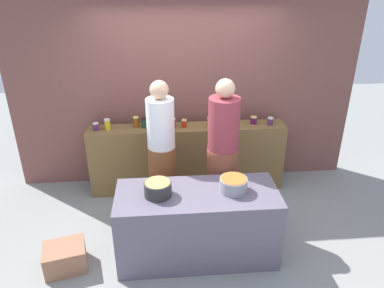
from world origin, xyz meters
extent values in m
plane|color=gray|center=(0.00, 0.00, 0.00)|extent=(12.00, 12.00, 0.00)
cube|color=brown|center=(0.00, 1.45, 1.50)|extent=(4.80, 0.12, 3.00)
cube|color=brown|center=(0.00, 1.10, 0.48)|extent=(2.70, 0.36, 0.95)
cube|color=#5D5666|center=(0.00, -0.30, 0.40)|extent=(1.70, 0.70, 0.80)
cylinder|color=#59225C|center=(-1.21, 1.09, 1.00)|extent=(0.07, 0.07, 0.09)
cylinder|color=silver|center=(-1.21, 1.09, 1.05)|extent=(0.08, 0.08, 0.01)
cylinder|color=gold|center=(-1.06, 1.10, 1.02)|extent=(0.08, 0.08, 0.13)
cylinder|color=silver|center=(-1.06, 1.10, 1.09)|extent=(0.08, 0.08, 0.01)
cylinder|color=#8C4911|center=(-0.69, 1.15, 1.02)|extent=(0.08, 0.08, 0.13)
cylinder|color=#D6C666|center=(-0.69, 1.15, 1.09)|extent=(0.08, 0.08, 0.01)
cylinder|color=#1F4431|center=(-0.58, 1.12, 1.01)|extent=(0.08, 0.08, 0.12)
cylinder|color=black|center=(-0.58, 1.12, 1.08)|extent=(0.08, 0.08, 0.01)
cylinder|color=olive|center=(-0.38, 1.06, 1.00)|extent=(0.07, 0.07, 0.10)
cylinder|color=#D6C666|center=(-0.38, 1.06, 1.06)|extent=(0.08, 0.08, 0.01)
cylinder|color=#A52015|center=(-0.20, 1.08, 1.01)|extent=(0.08, 0.08, 0.12)
cylinder|color=#D6C666|center=(-0.20, 1.08, 1.08)|extent=(0.09, 0.09, 0.01)
cylinder|color=red|center=(-0.04, 1.08, 1.00)|extent=(0.07, 0.07, 0.09)
cylinder|color=#D6C666|center=(-0.04, 1.08, 1.06)|extent=(0.07, 0.07, 0.02)
cylinder|color=gold|center=(0.30, 1.03, 1.02)|extent=(0.07, 0.07, 0.13)
cylinder|color=#D6C666|center=(0.30, 1.03, 1.09)|extent=(0.07, 0.07, 0.01)
cylinder|color=#2C4A30|center=(0.50, 1.13, 1.02)|extent=(0.08, 0.08, 0.13)
cylinder|color=silver|center=(0.50, 1.13, 1.09)|extent=(0.08, 0.08, 0.01)
cylinder|color=#B02C19|center=(0.62, 1.12, 1.00)|extent=(0.08, 0.08, 0.09)
cylinder|color=black|center=(0.62, 1.12, 1.05)|extent=(0.09, 0.09, 0.02)
cylinder|color=#571350|center=(0.92, 1.13, 1.00)|extent=(0.09, 0.09, 0.09)
cylinder|color=#D6C666|center=(0.92, 1.13, 1.05)|extent=(0.09, 0.09, 0.01)
cylinder|color=#522C52|center=(1.14, 1.07, 1.00)|extent=(0.08, 0.08, 0.09)
cylinder|color=silver|center=(1.14, 1.07, 1.05)|extent=(0.08, 0.08, 0.01)
cylinder|color=#2D2D2D|center=(-0.40, -0.31, 0.88)|extent=(0.28, 0.28, 0.15)
cylinder|color=#AD8F4D|center=(-0.40, -0.31, 0.96)|extent=(0.26, 0.26, 0.00)
cylinder|color=gray|center=(0.37, -0.29, 0.87)|extent=(0.29, 0.29, 0.14)
cylinder|color=#C26027|center=(0.37, -0.29, 0.95)|extent=(0.27, 0.27, 0.00)
cylinder|color=brown|center=(-0.36, 0.48, 0.49)|extent=(0.34, 0.34, 0.97)
cylinder|color=white|center=(-0.36, 0.48, 1.27)|extent=(0.33, 0.33, 0.60)
sphere|color=#D8A884|center=(-0.36, 0.48, 1.67)|extent=(0.22, 0.22, 0.22)
cylinder|color=brown|center=(0.36, 0.30, 0.50)|extent=(0.37, 0.37, 1.00)
cylinder|color=maroon|center=(0.36, 0.30, 1.31)|extent=(0.36, 0.36, 0.61)
sphere|color=#D8A884|center=(0.36, 0.30, 1.73)|extent=(0.22, 0.22, 0.22)
cube|color=#99664A|center=(-1.41, -0.40, 0.14)|extent=(0.50, 0.44, 0.27)
camera|label=1|loc=(-0.33, -3.48, 2.89)|focal=34.32mm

